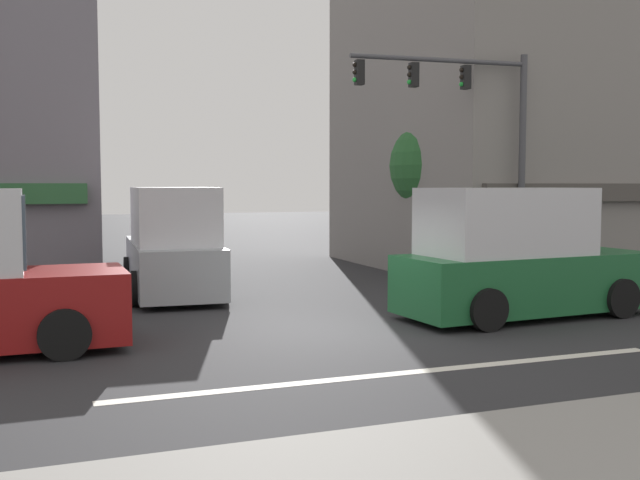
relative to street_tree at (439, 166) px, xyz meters
The scene contains 7 objects.
ground_plane 10.53m from the street_tree, 132.41° to the right, with size 120.00×120.00×0.00m, color #2B2B2D.
lane_marking_stripe 13.22m from the street_tree, 121.77° to the right, with size 9.00×0.24×0.01m, color silver.
building_right_corner 5.61m from the street_tree, 15.10° to the left, with size 12.16×10.44×11.41m.
street_tree is the anchor object (origin of this frame).
traffic_light_mast 4.25m from the street_tree, 105.84° to the right, with size 4.88×0.54×6.20m.
box_truck_parked_curbside 9.06m from the street_tree, 168.70° to the right, with size 2.49×5.71×2.75m.
box_truck_crossing_center 8.11m from the street_tree, 107.30° to the right, with size 5.72×2.52×2.75m.
Camera 1 is at (-5.11, -13.35, 2.82)m, focal length 42.00 mm.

